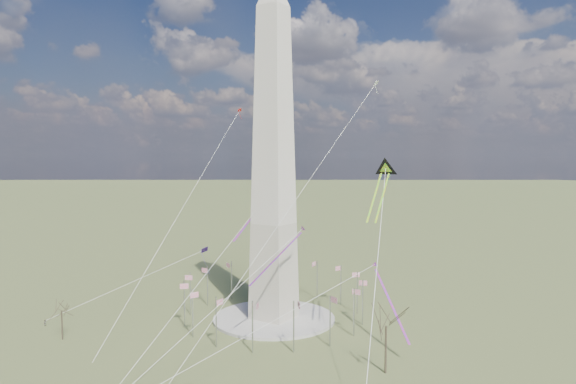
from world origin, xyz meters
The scene contains 14 objects.
ground centered at (0.00, 0.00, 0.00)m, with size 2000.00×2000.00×0.00m, color #485A2D.
plaza centered at (0.00, 0.00, 0.40)m, with size 36.00×36.00×0.80m, color #A7A599.
washington_monument centered at (0.00, 0.00, 47.95)m, with size 15.56×15.56×100.00m.
flagpole_ring centered at (0.00, 0.00, 7.27)m, with size 54.40×54.40×13.00m.
tree_near centered at (41.99, -17.33, 11.43)m, with size 9.16×9.16×16.03m.
tree_far centered at (-37.85, -43.87, 8.22)m, with size 6.59×6.59×11.54m.
person_west centered at (-51.80, -39.99, 0.87)m, with size 0.84×0.66×1.74m, color gray.
kite_delta_black centered at (33.32, 2.23, 44.25)m, with size 7.84×18.63×15.19m.
kite_diamond_purple centered at (-27.68, 0.74, 17.02)m, with size 2.31×3.16×9.25m.
kite_streamer_left centered at (9.74, -9.16, 23.56)m, with size 5.72×19.57×13.62m.
kite_streamer_mid centered at (-5.47, -0.88, 32.29)m, with size 2.01×19.04×13.07m.
kite_streamer_right centered at (34.52, 0.85, 13.55)m, with size 16.85×16.74×15.40m.
kite_small_red centered at (-34.32, 28.18, 64.83)m, with size 1.37×1.95×4.07m.
kite_small_white centered at (13.97, 41.40, 72.63)m, with size 1.55×2.28×4.80m.
Camera 1 is at (83.81, -123.11, 48.72)m, focal length 32.00 mm.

